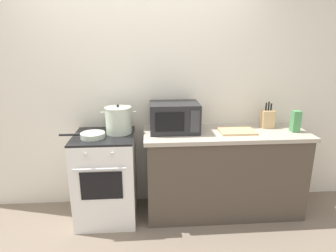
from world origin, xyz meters
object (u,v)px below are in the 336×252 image
at_px(microwave, 174,117).
at_px(knife_block, 267,119).
at_px(stove, 106,177).
at_px(pasta_box, 296,121).
at_px(frying_pan, 92,135).
at_px(stock_pot, 119,120).
at_px(cutting_board, 237,131).

xyz_separation_m(microwave, knife_block, (1.02, 0.06, -0.05)).
xyz_separation_m(stove, microwave, (0.72, 0.08, 0.61)).
distance_m(stove, knife_block, 1.83).
xyz_separation_m(microwave, pasta_box, (1.24, -0.11, -0.04)).
xyz_separation_m(knife_block, pasta_box, (0.22, -0.17, 0.01)).
bearing_deg(pasta_box, microwave, 175.03).
xyz_separation_m(frying_pan, microwave, (0.81, 0.16, 0.12)).
xyz_separation_m(stock_pot, microwave, (0.57, 0.02, 0.01)).
xyz_separation_m(cutting_board, pasta_box, (0.60, -0.03, 0.10)).
relative_size(stove, cutting_board, 2.56).
distance_m(stove, pasta_box, 2.04).
xyz_separation_m(stock_pot, knife_block, (1.59, 0.08, -0.04)).
height_order(stove, cutting_board, cutting_board).
bearing_deg(stock_pot, pasta_box, -2.86).
bearing_deg(microwave, stock_pot, -178.21).
relative_size(frying_pan, microwave, 0.87).
bearing_deg(frying_pan, knife_block, 6.76).
height_order(stock_pot, knife_block, stock_pot).
bearing_deg(microwave, cutting_board, -6.92).
bearing_deg(stove, cutting_board, 0.05).
distance_m(stock_pot, microwave, 0.57).
bearing_deg(knife_block, pasta_box, -37.20).
relative_size(frying_pan, knife_block, 1.53).
relative_size(stove, knife_block, 3.24).
distance_m(stove, frying_pan, 0.50).
relative_size(stock_pot, microwave, 0.70).
bearing_deg(frying_pan, pasta_box, 1.31).
bearing_deg(stove, microwave, 6.30).
distance_m(stove, cutting_board, 1.44).
bearing_deg(stock_pot, knife_block, 2.88).
height_order(stove, microwave, microwave).
bearing_deg(knife_block, microwave, -176.52).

